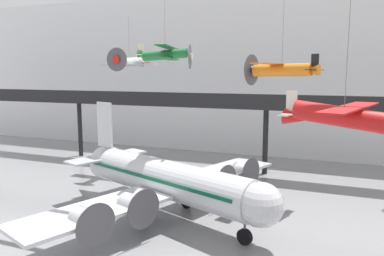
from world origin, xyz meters
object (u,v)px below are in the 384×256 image
at_px(airliner_silver_main, 163,178).
at_px(suspended_plane_red_highwing, 344,116).
at_px(suspended_plane_silver_racer, 129,62).
at_px(suspended_plane_green_biplane, 165,54).
at_px(suspended_plane_orange_highwing, 282,69).

distance_m(airliner_silver_main, suspended_plane_red_highwing, 18.18).
relative_size(airliner_silver_main, suspended_plane_red_highwing, 2.54).
bearing_deg(suspended_plane_silver_racer, airliner_silver_main, 40.35).
height_order(suspended_plane_green_biplane, suspended_plane_red_highwing, suspended_plane_green_biplane).
height_order(suspended_plane_green_biplane, suspended_plane_orange_highwing, suspended_plane_green_biplane).
xyz_separation_m(airliner_silver_main, suspended_plane_silver_racer, (-11.31, 13.16, 11.31)).
height_order(suspended_plane_green_biplane, suspended_plane_silver_racer, suspended_plane_green_biplane).
height_order(airliner_silver_main, suspended_plane_orange_highwing, suspended_plane_orange_highwing).
relative_size(suspended_plane_green_biplane, suspended_plane_red_highwing, 0.63).
xyz_separation_m(suspended_plane_green_biplane, suspended_plane_silver_racer, (-10.24, 10.14, -0.36)).
relative_size(airliner_silver_main, suspended_plane_silver_racer, 3.46).
bearing_deg(airliner_silver_main, suspended_plane_orange_highwing, 65.67).
bearing_deg(suspended_plane_silver_racer, suspended_plane_orange_highwing, 79.01).
bearing_deg(airliner_silver_main, suspended_plane_red_highwing, -1.54).
relative_size(suspended_plane_silver_racer, suspended_plane_red_highwing, 0.73).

